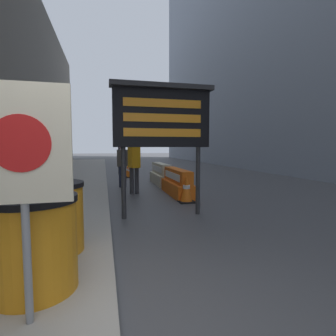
{
  "coord_description": "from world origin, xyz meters",
  "views": [
    {
      "loc": [
        -0.09,
        -1.94,
        1.52
      ],
      "look_at": [
        1.98,
        6.53,
        0.81
      ],
      "focal_mm": 28.0,
      "sensor_mm": 36.0,
      "label": 1
    }
  ],
  "objects_px": {
    "jersey_barrier_cream": "(161,175)",
    "pedestrian_passerby": "(122,162)",
    "traffic_cone_mid": "(186,189)",
    "barrel_drum_middle": "(52,217)",
    "warning_sign": "(22,159)",
    "message_board": "(162,118)",
    "traffic_light_near_curb": "(119,118)",
    "traffic_cone_far": "(130,171)",
    "traffic_cone_near": "(128,171)",
    "pedestrian_worker": "(134,162)",
    "jersey_barrier_orange_far": "(177,183)",
    "barrel_drum_foreground": "(34,243)"
  },
  "relations": [
    {
      "from": "jersey_barrier_cream",
      "to": "pedestrian_passerby",
      "type": "height_order",
      "value": "pedestrian_passerby"
    },
    {
      "from": "traffic_cone_mid",
      "to": "pedestrian_passerby",
      "type": "bearing_deg",
      "value": 115.12
    },
    {
      "from": "barrel_drum_middle",
      "to": "warning_sign",
      "type": "bearing_deg",
      "value": -86.78
    },
    {
      "from": "message_board",
      "to": "traffic_light_near_curb",
      "type": "xyz_separation_m",
      "value": [
        -0.4,
        9.07,
        0.92
      ]
    },
    {
      "from": "traffic_cone_mid",
      "to": "traffic_cone_far",
      "type": "relative_size",
      "value": 1.21
    },
    {
      "from": "warning_sign",
      "to": "traffic_cone_near",
      "type": "bearing_deg",
      "value": 81.12
    },
    {
      "from": "pedestrian_worker",
      "to": "pedestrian_passerby",
      "type": "bearing_deg",
      "value": 177.67
    },
    {
      "from": "jersey_barrier_orange_far",
      "to": "traffic_cone_far",
      "type": "height_order",
      "value": "jersey_barrier_orange_far"
    },
    {
      "from": "traffic_cone_near",
      "to": "traffic_light_near_curb",
      "type": "xyz_separation_m",
      "value": [
        -0.33,
        1.32,
        2.74
      ]
    },
    {
      "from": "barrel_drum_foreground",
      "to": "traffic_cone_far",
      "type": "height_order",
      "value": "barrel_drum_foreground"
    },
    {
      "from": "warning_sign",
      "to": "traffic_cone_far",
      "type": "height_order",
      "value": "warning_sign"
    },
    {
      "from": "traffic_light_near_curb",
      "to": "barrel_drum_foreground",
      "type": "bearing_deg",
      "value": -97.1
    },
    {
      "from": "traffic_cone_far",
      "to": "jersey_barrier_orange_far",
      "type": "bearing_deg",
      "value": -78.42
    },
    {
      "from": "pedestrian_worker",
      "to": "jersey_barrier_cream",
      "type": "bearing_deg",
      "value": 134.5
    },
    {
      "from": "barrel_drum_middle",
      "to": "warning_sign",
      "type": "xyz_separation_m",
      "value": [
        0.08,
        -1.49,
        0.83
      ]
    },
    {
      "from": "barrel_drum_middle",
      "to": "traffic_cone_far",
      "type": "height_order",
      "value": "barrel_drum_middle"
    },
    {
      "from": "barrel_drum_foreground",
      "to": "barrel_drum_middle",
      "type": "height_order",
      "value": "same"
    },
    {
      "from": "barrel_drum_middle",
      "to": "traffic_light_near_curb",
      "type": "bearing_deg",
      "value": 82.23
    },
    {
      "from": "warning_sign",
      "to": "traffic_cone_near",
      "type": "height_order",
      "value": "warning_sign"
    },
    {
      "from": "pedestrian_passerby",
      "to": "jersey_barrier_orange_far",
      "type": "bearing_deg",
      "value": 64.57
    },
    {
      "from": "jersey_barrier_orange_far",
      "to": "pedestrian_passerby",
      "type": "xyz_separation_m",
      "value": [
        -1.58,
        2.03,
        0.6
      ]
    },
    {
      "from": "barrel_drum_foreground",
      "to": "traffic_cone_mid",
      "type": "bearing_deg",
      "value": 55.14
    },
    {
      "from": "message_board",
      "to": "traffic_light_near_curb",
      "type": "bearing_deg",
      "value": 92.54
    },
    {
      "from": "traffic_cone_mid",
      "to": "pedestrian_worker",
      "type": "xyz_separation_m",
      "value": [
        -1.24,
        1.66,
        0.68
      ]
    },
    {
      "from": "traffic_cone_near",
      "to": "pedestrian_passerby",
      "type": "distance_m",
      "value": 3.39
    },
    {
      "from": "traffic_light_near_curb",
      "to": "warning_sign",
      "type": "bearing_deg",
      "value": -96.47
    },
    {
      "from": "jersey_barrier_orange_far",
      "to": "traffic_light_near_curb",
      "type": "height_order",
      "value": "traffic_light_near_curb"
    },
    {
      "from": "warning_sign",
      "to": "jersey_barrier_cream",
      "type": "relative_size",
      "value": 0.86
    },
    {
      "from": "message_board",
      "to": "pedestrian_worker",
      "type": "bearing_deg",
      "value": 95.53
    },
    {
      "from": "barrel_drum_foreground",
      "to": "traffic_cone_near",
      "type": "relative_size",
      "value": 1.41
    },
    {
      "from": "barrel_drum_middle",
      "to": "pedestrian_worker",
      "type": "xyz_separation_m",
      "value": [
        1.61,
        4.77,
        0.44
      ]
    },
    {
      "from": "jersey_barrier_cream",
      "to": "pedestrian_worker",
      "type": "bearing_deg",
      "value": -123.39
    },
    {
      "from": "message_board",
      "to": "barrel_drum_foreground",
      "type": "bearing_deg",
      "value": -123.68
    },
    {
      "from": "jersey_barrier_cream",
      "to": "pedestrian_passerby",
      "type": "bearing_deg",
      "value": -163.95
    },
    {
      "from": "jersey_barrier_orange_far",
      "to": "jersey_barrier_cream",
      "type": "xyz_separation_m",
      "value": [
        0.0,
        2.48,
        0.01
      ]
    },
    {
      "from": "jersey_barrier_cream",
      "to": "traffic_cone_near",
      "type": "distance_m",
      "value": 3.05
    },
    {
      "from": "message_board",
      "to": "traffic_cone_mid",
      "type": "xyz_separation_m",
      "value": [
        0.95,
        1.25,
        -1.76
      ]
    },
    {
      "from": "barrel_drum_middle",
      "to": "jersey_barrier_orange_far",
      "type": "height_order",
      "value": "barrel_drum_middle"
    },
    {
      "from": "traffic_cone_near",
      "to": "pedestrian_passerby",
      "type": "relative_size",
      "value": 0.4
    },
    {
      "from": "warning_sign",
      "to": "traffic_cone_far",
      "type": "distance_m",
      "value": 11.01
    },
    {
      "from": "traffic_light_near_curb",
      "to": "pedestrian_passerby",
      "type": "xyz_separation_m",
      "value": [
        -0.15,
        -4.62,
        -2.09
      ]
    },
    {
      "from": "message_board",
      "to": "traffic_cone_mid",
      "type": "bearing_deg",
      "value": 52.61
    },
    {
      "from": "message_board",
      "to": "traffic_cone_near",
      "type": "relative_size",
      "value": 4.34
    },
    {
      "from": "pedestrian_worker",
      "to": "pedestrian_passerby",
      "type": "relative_size",
      "value": 1.08
    },
    {
      "from": "traffic_cone_mid",
      "to": "pedestrian_worker",
      "type": "distance_m",
      "value": 2.18
    },
    {
      "from": "jersey_barrier_orange_far",
      "to": "pedestrian_worker",
      "type": "bearing_deg",
      "value": 159.49
    },
    {
      "from": "warning_sign",
      "to": "pedestrian_worker",
      "type": "bearing_deg",
      "value": 76.29
    },
    {
      "from": "warning_sign",
      "to": "pedestrian_passerby",
      "type": "distance_m",
      "value": 7.92
    },
    {
      "from": "traffic_cone_mid",
      "to": "traffic_cone_far",
      "type": "bearing_deg",
      "value": 98.74
    },
    {
      "from": "barrel_drum_middle",
      "to": "jersey_barrier_cream",
      "type": "bearing_deg",
      "value": 66.62
    }
  ]
}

